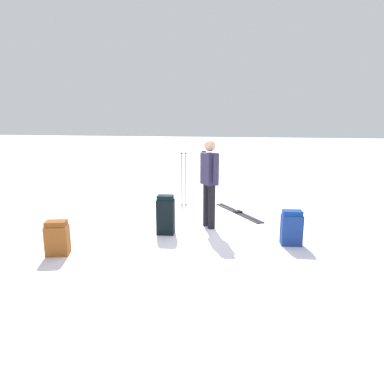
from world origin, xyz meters
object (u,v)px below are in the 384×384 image
backpack_large_dark (166,215)px  backpack_small_spare (292,228)px  skier_standing (209,179)px  backpack_bright (57,238)px  ski_poles_planted_near (184,177)px  ski_pair_near (238,212)px

backpack_large_dark → backpack_small_spare: 2.21m
skier_standing → backpack_bright: 2.87m
backpack_bright → ski_poles_planted_near: bearing=-110.2°
backpack_small_spare → ski_poles_planted_near: bearing=-41.0°
skier_standing → backpack_large_dark: bearing=39.4°
ski_poles_planted_near → skier_standing: bearing=121.4°
backpack_small_spare → ski_poles_planted_near: ski_poles_planted_near is taller
skier_standing → backpack_large_dark: size_ratio=2.34×
backpack_small_spare → ski_poles_planted_near: 3.15m
ski_poles_planted_near → ski_pair_near: bearing=170.1°
ski_poles_planted_near → backpack_small_spare: bearing=139.0°
ski_pair_near → ski_poles_planted_near: ski_poles_planted_near is taller
skier_standing → ski_pair_near: (-0.47, -1.16, -0.94)m
backpack_bright → ski_poles_planted_near: ski_poles_planted_near is taller
ski_pair_near → backpack_bright: bearing=50.3°
backpack_large_dark → ski_pair_near: bearing=-124.2°
ski_pair_near → backpack_small_spare: 2.10m
backpack_small_spare → backpack_large_dark: bearing=-2.0°
backpack_large_dark → ski_poles_planted_near: bearing=-85.9°
ski_pair_near → backpack_large_dark: 2.12m
ski_pair_near → ski_poles_planted_near: (1.32, -0.23, 0.72)m
backpack_large_dark → backpack_small_spare: backpack_large_dark is taller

